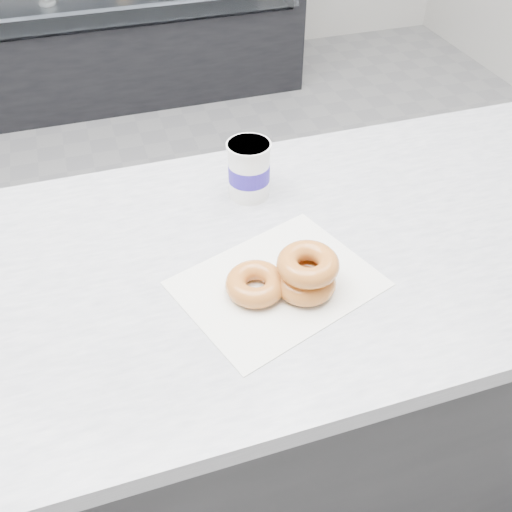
{
  "coord_description": "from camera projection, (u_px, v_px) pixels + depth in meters",
  "views": [
    {
      "loc": [
        -0.11,
        -1.38,
        1.63
      ],
      "look_at": [
        0.13,
        -0.65,
        0.94
      ],
      "focal_mm": 40.0,
      "sensor_mm": 36.0,
      "label": 1
    }
  ],
  "objects": [
    {
      "name": "donut_single",
      "position": [
        256.0,
        284.0,
        1.01
      ],
      "size": [
        0.13,
        0.13,
        0.04
      ],
      "primitive_type": "torus",
      "rotation": [
        0.0,
        0.0,
        0.26
      ],
      "color": "#BA6933",
      "rests_on": "wax_paper"
    },
    {
      "name": "ground",
      "position": [
        169.0,
        341.0,
        2.09
      ],
      "size": [
        5.0,
        5.0,
        0.0
      ],
      "primitive_type": "plane",
      "color": "gray",
      "rests_on": "ground"
    },
    {
      "name": "wax_paper",
      "position": [
        278.0,
        284.0,
        1.03
      ],
      "size": [
        0.41,
        0.36,
        0.0
      ],
      "primitive_type": "cube",
      "rotation": [
        0.0,
        0.0,
        0.33
      ],
      "color": "silver",
      "rests_on": "counter"
    },
    {
      "name": "counter",
      "position": [
        199.0,
        406.0,
        1.36
      ],
      "size": [
        3.06,
        0.76,
        0.9
      ],
      "color": "#333335",
      "rests_on": "ground"
    },
    {
      "name": "coffee_cup",
      "position": [
        249.0,
        169.0,
        1.2
      ],
      "size": [
        0.09,
        0.09,
        0.13
      ],
      "rotation": [
        0.0,
        0.0,
        0.05
      ],
      "color": "white",
      "rests_on": "counter"
    },
    {
      "name": "display_case",
      "position": [
        87.0,
        10.0,
        3.26
      ],
      "size": [
        2.4,
        0.74,
        1.25
      ],
      "color": "black",
      "rests_on": "ground"
    },
    {
      "name": "donut_stack",
      "position": [
        307.0,
        273.0,
        1.0
      ],
      "size": [
        0.13,
        0.13,
        0.08
      ],
      "color": "#BA6933",
      "rests_on": "wax_paper"
    }
  ]
}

